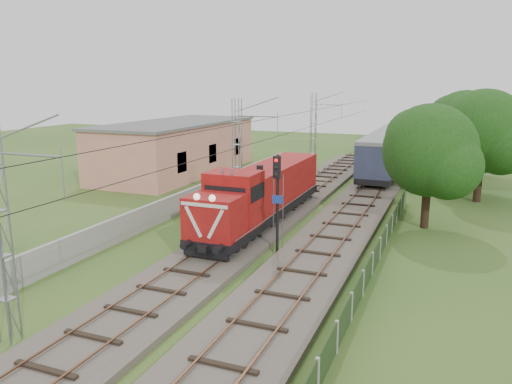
% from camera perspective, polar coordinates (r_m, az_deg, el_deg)
% --- Properties ---
extents(ground, '(140.00, 140.00, 0.00)m').
position_cam_1_polar(ground, '(24.55, -7.15, -9.33)').
color(ground, '#315821').
rests_on(ground, ground).
extents(track_main, '(4.20, 70.00, 0.45)m').
position_cam_1_polar(track_main, '(30.44, -0.77, -4.54)').
color(track_main, '#6B6054').
rests_on(track_main, ground).
extents(track_side, '(4.20, 80.00, 0.45)m').
position_cam_1_polar(track_side, '(41.32, 12.69, -0.31)').
color(track_side, '#6B6054').
rests_on(track_side, ground).
extents(catenary, '(3.31, 70.00, 8.00)m').
position_cam_1_polar(catenary, '(35.24, -2.09, 4.22)').
color(catenary, gray).
rests_on(catenary, ground).
extents(boundary_wall, '(0.25, 40.00, 1.50)m').
position_cam_1_polar(boundary_wall, '(37.40, -7.03, -0.52)').
color(boundary_wall, '#9E9E99').
rests_on(boundary_wall, ground).
extents(station_building, '(8.40, 20.40, 5.22)m').
position_cam_1_polar(station_building, '(51.52, -8.96, 5.08)').
color(station_building, tan).
rests_on(station_building, ground).
extents(fence, '(0.12, 32.00, 1.20)m').
position_cam_1_polar(fence, '(24.59, 13.11, -8.03)').
color(fence, black).
rests_on(fence, ground).
extents(locomotive, '(2.85, 16.27, 4.13)m').
position_cam_1_polar(locomotive, '(31.92, 0.74, -0.09)').
color(locomotive, black).
rests_on(locomotive, ground).
extents(coach_rake, '(3.11, 69.41, 3.60)m').
position_cam_1_polar(coach_rake, '(76.52, 17.26, 6.97)').
color(coach_rake, black).
rests_on(coach_rake, ground).
extents(signal_post, '(0.60, 0.46, 5.39)m').
position_cam_1_polar(signal_post, '(26.20, 2.43, 0.62)').
color(signal_post, black).
rests_on(signal_post, ground).
extents(tree_a, '(6.05, 5.77, 7.85)m').
position_cam_1_polar(tree_a, '(32.68, 19.36, 4.39)').
color(tree_a, '#322214').
rests_on(tree_a, ground).
extents(tree_b, '(6.67, 6.35, 8.65)m').
position_cam_1_polar(tree_b, '(41.59, 24.64, 6.23)').
color(tree_b, '#322214').
rests_on(tree_b, ground).
extents(tree_c, '(6.55, 6.23, 8.48)m').
position_cam_1_polar(tree_c, '(45.50, 22.83, 6.69)').
color(tree_c, '#322214').
rests_on(tree_c, ground).
extents(tree_d, '(6.17, 5.87, 8.00)m').
position_cam_1_polar(tree_d, '(54.28, 23.56, 7.07)').
color(tree_d, '#322214').
rests_on(tree_d, ground).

